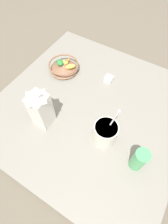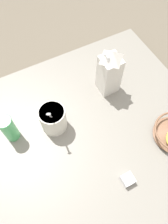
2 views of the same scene
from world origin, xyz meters
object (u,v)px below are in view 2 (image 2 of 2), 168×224
yogurt_tub (53,118)px  drinking_cup (9,128)px  milk_carton (109,71)px  spice_jar (128,180)px

yogurt_tub → drinking_cup: bearing=-102.1°
milk_carton → drinking_cup: size_ratio=1.75×
milk_carton → yogurt_tub: milk_carton is taller
drinking_cup → spice_jar: bearing=40.7°
drinking_cup → milk_carton: bearing=93.7°
milk_carton → spice_jar: 0.51m
yogurt_tub → drinking_cup: yogurt_tub is taller
milk_carton → spice_jar: (0.47, -0.17, -0.12)m
milk_carton → yogurt_tub: 0.36m
drinking_cup → spice_jar: size_ratio=3.07×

